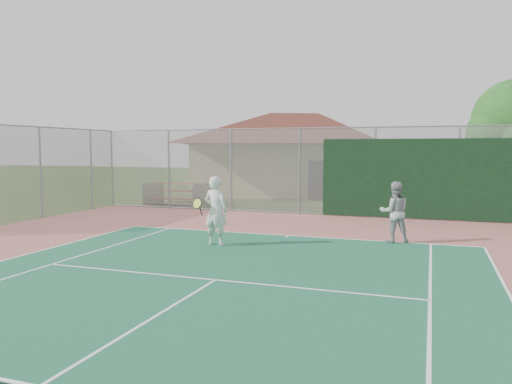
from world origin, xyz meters
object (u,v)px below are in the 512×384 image
(clubhouse, at_px, (299,146))
(player_white_front, at_px, (215,211))
(player_grey_back, at_px, (394,213))
(bleachers, at_px, (177,193))

(clubhouse, bearing_deg, player_white_front, -97.56)
(player_white_front, height_order, player_grey_back, player_white_front)
(bleachers, xyz_separation_m, player_white_front, (5.93, -8.73, 0.41))
(bleachers, height_order, player_grey_back, player_grey_back)
(bleachers, height_order, player_white_front, player_white_front)
(player_white_front, relative_size, player_grey_back, 1.11)
(clubhouse, distance_m, player_white_front, 17.04)
(player_grey_back, bearing_deg, bleachers, -48.57)
(clubhouse, xyz_separation_m, player_white_front, (1.99, -16.82, -1.88))
(clubhouse, height_order, player_grey_back, clubhouse)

